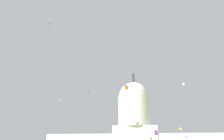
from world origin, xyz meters
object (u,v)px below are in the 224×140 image
(kite_violet_low, at_px, (156,133))
(kite_pink_high, at_px, (60,100))
(kite_orange_mid, at_px, (126,88))
(kite_magenta_mid, at_px, (137,124))
(kite_red_high, at_px, (49,25))
(kite_lime_high, at_px, (106,47))
(kite_cyan_high, at_px, (118,100))
(capitol_building, at_px, (135,135))
(kite_green_high, at_px, (88,93))
(kite_yellow_low, at_px, (180,129))
(kite_magenta_low, at_px, (93,136))
(kite_turquoise_low, at_px, (186,137))
(kite_gold_low, at_px, (147,133))
(kite_white_high, at_px, (183,84))
(kite_cyan_mid, at_px, (194,97))

(kite_violet_low, bearing_deg, kite_pink_high, 177.55)
(kite_orange_mid, relative_size, kite_magenta_mid, 2.37)
(kite_red_high, distance_m, kite_lime_high, 29.48)
(kite_cyan_high, distance_m, kite_violet_low, 90.64)
(kite_violet_low, bearing_deg, capitol_building, 144.08)
(kite_cyan_high, relative_size, kite_orange_mid, 0.32)
(kite_green_high, bearing_deg, kite_yellow_low, -66.00)
(kite_violet_low, height_order, kite_green_high, kite_green_high)
(kite_magenta_low, relative_size, kite_red_high, 0.33)
(kite_green_high, relative_size, kite_turquoise_low, 1.07)
(kite_magenta_low, bearing_deg, kite_green_high, 154.76)
(kite_magenta_low, relative_size, kite_gold_low, 0.28)
(kite_white_high, distance_m, kite_lime_high, 48.44)
(kite_violet_low, xyz_separation_m, kite_gold_low, (0.55, 67.80, 6.49))
(kite_orange_mid, bearing_deg, kite_yellow_low, 77.92)
(kite_gold_low, bearing_deg, kite_pink_high, -41.47)
(kite_gold_low, height_order, kite_orange_mid, kite_orange_mid)
(kite_violet_low, relative_size, kite_turquoise_low, 0.82)
(kite_lime_high, relative_size, kite_orange_mid, 0.85)
(kite_pink_high, relative_size, kite_orange_mid, 0.34)
(kite_red_high, bearing_deg, kite_pink_high, 162.53)
(kite_white_high, height_order, kite_green_high, kite_white_high)
(kite_orange_mid, xyz_separation_m, kite_magenta_mid, (4.05, 78.15, 0.56))
(kite_magenta_low, xyz_separation_m, kite_lime_high, (15.72, -68.80, 34.13))
(kite_white_high, distance_m, kite_gold_low, 34.16)
(kite_lime_high, relative_size, kite_green_high, 0.89)
(kite_lime_high, distance_m, kite_yellow_low, 50.15)
(capitol_building, height_order, kite_gold_low, capitol_building)
(kite_turquoise_low, bearing_deg, kite_white_high, -70.29)
(kite_white_high, distance_m, kite_magenta_mid, 34.07)
(kite_gold_low, bearing_deg, kite_turquoise_low, -174.33)
(kite_violet_low, bearing_deg, kite_gold_low, 140.79)
(kite_pink_high, bearing_deg, kite_yellow_low, 32.43)
(kite_white_high, distance_m, kite_orange_mid, 73.16)
(kite_magenta_low, distance_m, kite_magenta_mid, 41.13)
(kite_cyan_high, distance_m, kite_white_high, 47.30)
(kite_cyan_high, xyz_separation_m, kite_magenta_mid, (11.63, -16.13, -17.38))
(kite_cyan_high, relative_size, kite_cyan_mid, 0.33)
(kite_yellow_low, bearing_deg, kite_orange_mid, 132.07)
(kite_gold_low, distance_m, kite_orange_mid, 78.56)
(kite_pink_high, distance_m, kite_orange_mid, 91.01)
(kite_white_high, distance_m, kite_pink_high, 72.89)
(capitol_building, xyz_separation_m, kite_magenta_low, (-28.23, -21.53, -2.44))
(kite_white_high, relative_size, kite_red_high, 1.56)
(kite_white_high, height_order, kite_turquoise_low, kite_white_high)
(kite_lime_high, xyz_separation_m, kite_gold_low, (18.86, 40.30, -35.21))
(kite_white_high, relative_size, kite_orange_mid, 1.09)
(kite_turquoise_low, bearing_deg, kite_cyan_high, -136.57)
(kite_magenta_low, relative_size, kite_violet_low, 0.31)
(kite_lime_high, bearing_deg, kite_violet_low, -118.07)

